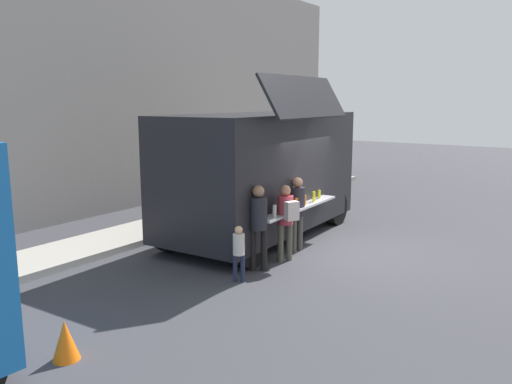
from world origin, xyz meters
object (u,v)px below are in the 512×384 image
Objects in this scene: food_truck_main at (262,171)px; customer_rear_waiting at (257,221)px; traffic_cone_orange at (65,340)px; child_near_queue at (239,249)px; trash_bin at (263,190)px; customer_mid_with_backpack at (286,215)px; customer_front_ordering at (297,208)px.

customer_rear_waiting is at bearing -150.13° from food_truck_main.
traffic_cone_orange is 0.51× the size of child_near_queue.
customer_rear_waiting is (-5.75, -3.70, 0.58)m from trash_bin.
customer_mid_with_backpack is at bearing -133.80° from food_truck_main.
traffic_cone_orange is at bearing 115.45° from customer_mid_with_backpack.
customer_mid_with_backpack reaches higher than traffic_cone_orange.
customer_mid_with_backpack is (-0.78, -0.19, -0.00)m from customer_front_ordering.
customer_front_ordering is at bearing -138.43° from trash_bin.
child_near_queue is (-1.58, 0.08, -0.36)m from customer_mid_with_backpack.
customer_mid_with_backpack reaches higher than child_near_queue.
food_truck_main reaches higher than customer_rear_waiting.
trash_bin is 0.54× the size of customer_front_ordering.
food_truck_main is 10.66× the size of traffic_cone_orange.
customer_mid_with_backpack is 1.62m from child_near_queue.
customer_front_ordering is at bearing -30.66° from customer_rear_waiting.
child_near_queue is (-2.95, -1.46, -1.02)m from food_truck_main.
child_near_queue reaches higher than trash_bin.
customer_rear_waiting is (-2.20, -1.38, -0.64)m from food_truck_main.
traffic_cone_orange is 4.48m from customer_rear_waiting.
trash_bin is (10.16, 3.64, 0.18)m from traffic_cone_orange.
food_truck_main is 1.61m from customer_front_ordering.
food_truck_main is 3.45× the size of customer_front_ordering.
child_near_queue is at bearing -149.79° from trash_bin.
trash_bin is 6.86m from customer_rear_waiting.
customer_front_ordering is 0.97× the size of customer_rear_waiting.
trash_bin reaches higher than traffic_cone_orange.
child_near_queue is at bearing -155.76° from food_truck_main.
customer_front_ordering reaches higher than child_near_queue.
child_near_queue is (-0.75, -0.09, -0.38)m from customer_rear_waiting.
customer_front_ordering is 2.39m from child_near_queue.
customer_mid_with_backpack is 0.94× the size of customer_rear_waiting.
trash_bin is at bearing 0.98° from customer_rear_waiting.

